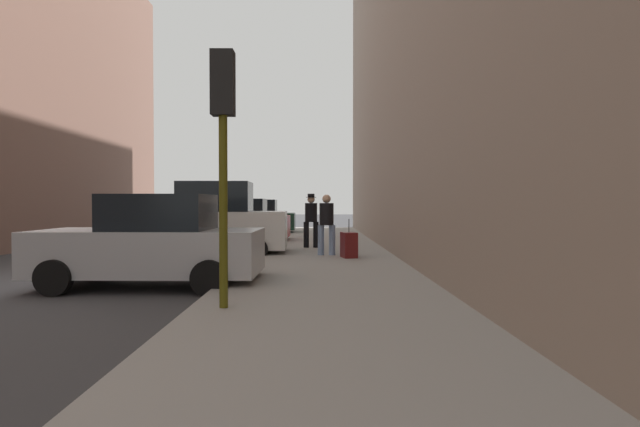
% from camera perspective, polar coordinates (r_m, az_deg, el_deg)
% --- Properties ---
extents(ground_plane, '(120.00, 120.00, 0.00)m').
position_cam_1_polar(ground_plane, '(11.80, -30.13, -6.87)').
color(ground_plane, '#38383A').
extents(sidewalk, '(4.00, 40.00, 0.15)m').
position_cam_1_polar(sidewalk, '(10.26, 0.68, -7.48)').
color(sidewalk, gray).
rests_on(sidewalk, ground_plane).
extents(parked_silver_sedan, '(4.24, 2.13, 1.79)m').
position_cam_1_polar(parked_silver_sedan, '(10.13, -18.62, -3.25)').
color(parked_silver_sedan, '#B7BABF').
rests_on(parked_silver_sedan, ground_plane).
extents(parked_white_van, '(4.65, 2.16, 2.25)m').
position_cam_1_polar(parked_white_van, '(15.23, -12.38, -1.04)').
color(parked_white_van, silver).
rests_on(parked_white_van, ground_plane).
extents(parked_red_hatchback, '(4.22, 2.10, 1.79)m').
position_cam_1_polar(parked_red_hatchback, '(20.19, -9.40, -1.00)').
color(parked_red_hatchback, '#B2191E').
rests_on(parked_red_hatchback, ground_plane).
extents(parked_dark_green_sedan, '(4.22, 2.09, 1.79)m').
position_cam_1_polar(parked_dark_green_sedan, '(25.54, -7.50, -0.53)').
color(parked_dark_green_sedan, '#193828').
rests_on(parked_dark_green_sedan, ground_plane).
extents(fire_hydrant, '(0.42, 0.22, 0.70)m').
position_cam_1_polar(fire_hydrant, '(15.85, -5.31, -2.87)').
color(fire_hydrant, red).
rests_on(fire_hydrant, sidewalk).
extents(traffic_light, '(0.32, 0.32, 3.60)m').
position_cam_1_polar(traffic_light, '(7.22, -11.02, 10.21)').
color(traffic_light, '#514C0F').
rests_on(traffic_light, sidewalk).
extents(pedestrian_in_jeans, '(0.50, 0.41, 1.71)m').
position_cam_1_polar(pedestrian_in_jeans, '(14.10, 0.75, -0.90)').
color(pedestrian_in_jeans, '#728CB2').
rests_on(pedestrian_in_jeans, sidewalk).
extents(pedestrian_with_fedora, '(0.50, 0.40, 1.78)m').
position_cam_1_polar(pedestrian_with_fedora, '(16.45, -1.03, -0.48)').
color(pedestrian_with_fedora, black).
rests_on(pedestrian_with_fedora, sidewalk).
extents(rolling_suitcase, '(0.46, 0.62, 1.04)m').
position_cam_1_polar(rolling_suitcase, '(13.51, 3.32, -3.60)').
color(rolling_suitcase, '#591414').
rests_on(rolling_suitcase, sidewalk).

